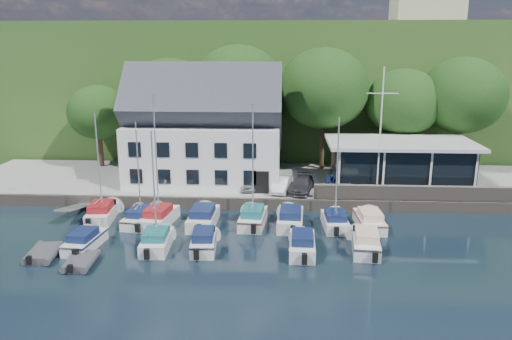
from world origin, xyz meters
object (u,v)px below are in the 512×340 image
object	(u,v)px
boat_r2_0	(85,239)
boat_r2_4	(366,240)
car_blue	(340,183)
boat_r1_6	(337,175)
club_pavilion	(399,163)
boat_r1_4	(253,167)
boat_r1_5	(290,216)
car_dgrey	(302,184)
boat_r2_2	(204,239)
car_silver	(245,183)
boat_r2_3	(302,242)
boat_r2_1	(154,188)
boat_r1_0	(99,165)
boat_r1_1	(138,173)
boat_r1_3	(203,215)
dinghy_1	(81,260)
boat_r1_2	(157,167)
boat_r1_7	(370,219)
dinghy_0	(43,252)
car_white	(281,184)
flagpole	(380,133)
harbor_building	(205,135)

from	to	relation	value
boat_r2_0	boat_r2_4	size ratio (longest dim) A/B	0.89
car_blue	boat_r1_6	world-z (taller)	boat_r1_6
club_pavilion	boat_r2_4	distance (m)	14.16
boat_r1_4	boat_r1_5	world-z (taller)	boat_r1_4
car_dgrey	boat_r1_4	bearing A→B (deg)	-111.77
boat_r2_2	car_silver	bearing A→B (deg)	75.75
boat_r2_0	boat_r2_3	world-z (taller)	boat_r2_3
car_blue	boat_r2_1	world-z (taller)	boat_r2_1
boat_r1_0	boat_r2_2	bearing A→B (deg)	-36.82
boat_r2_4	boat_r1_1	bearing A→B (deg)	171.00
boat_r1_3	boat_r1_5	distance (m)	6.76
boat_r1_3	boat_r2_3	xyz separation A→B (m)	(7.48, -4.89, -0.02)
dinghy_1	boat_r2_3	bearing A→B (deg)	8.06
boat_r2_3	boat_r1_2	bearing A→B (deg)	158.04
boat_r1_0	boat_r2_1	size ratio (longest dim) A/B	1.04
car_blue	boat_r1_6	distance (m)	6.96
boat_r2_0	boat_r1_7	bearing A→B (deg)	19.77
boat_r1_2	dinghy_0	world-z (taller)	boat_r1_2
car_dgrey	car_blue	xyz separation A→B (m)	(3.39, 0.26, 0.06)
car_white	boat_r2_2	distance (m)	12.05
boat_r1_4	dinghy_1	bearing A→B (deg)	-138.61
car_blue	boat_r1_2	bearing A→B (deg)	-157.75
car_silver	boat_r1_6	bearing A→B (deg)	-58.50
car_silver	boat_r1_1	size ratio (longest dim) A/B	0.41
boat_r2_3	boat_r1_4	bearing A→B (deg)	127.49
club_pavilion	car_dgrey	bearing A→B (deg)	-163.24
boat_r2_0	dinghy_0	xyz separation A→B (m)	(-2.16, -1.65, -0.30)
boat_r1_6	boat_r2_1	size ratio (longest dim) A/B	0.97
boat_r2_2	dinghy_0	world-z (taller)	boat_r2_2
boat_r1_1	boat_r1_4	distance (m)	8.78
boat_r1_0	boat_r1_3	size ratio (longest dim) A/B	1.36
car_white	boat_r2_2	size ratio (longest dim) A/B	0.71
boat_r1_7	boat_r2_0	world-z (taller)	boat_r1_7
boat_r1_5	boat_r1_7	xyz separation A→B (m)	(6.04, -0.05, -0.04)
boat_r1_7	boat_r1_5	bearing A→B (deg)	176.44
dinghy_0	boat_r1_6	bearing A→B (deg)	11.21
dinghy_0	boat_r1_1	bearing A→B (deg)	47.69
boat_r1_4	boat_r2_2	size ratio (longest dim) A/B	1.70
car_dgrey	boat_r2_0	world-z (taller)	car_dgrey
car_dgrey	car_blue	distance (m)	3.40
boat_r1_3	boat_r2_0	bearing A→B (deg)	-144.59
boat_r2_4	boat_r1_2	bearing A→B (deg)	170.11
car_silver	flagpole	size ratio (longest dim) A/B	0.31
boat_r1_4	dinghy_0	world-z (taller)	boat_r1_4
car_silver	boat_r1_6	world-z (taller)	boat_r1_6
boat_r2_0	boat_r2_1	bearing A→B (deg)	8.41
flagpole	boat_r2_1	size ratio (longest dim) A/B	1.26
boat_r1_2	boat_r2_2	distance (m)	7.36
harbor_building	boat_r1_4	size ratio (longest dim) A/B	1.55
boat_r1_2	boat_r2_4	world-z (taller)	boat_r1_2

